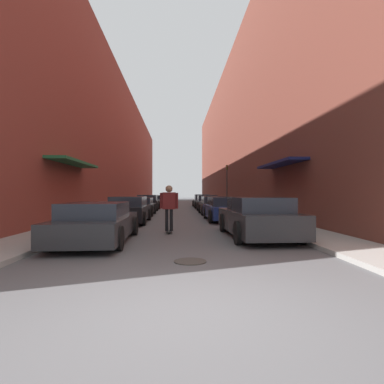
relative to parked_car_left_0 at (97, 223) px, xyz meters
name	(u,v)px	position (x,y,z in m)	size (l,w,h in m)	color
ground	(178,209)	(2.47, 18.96, -0.59)	(133.73, 133.73, 0.00)	#515154
curb_strip_left	(138,205)	(-1.97, 25.04, -0.53)	(1.80, 60.78, 0.12)	gray
curb_strip_right	(217,205)	(6.92, 25.04, -0.53)	(1.80, 60.78, 0.12)	gray
building_row_left	(113,149)	(-4.87, 25.04, 5.86)	(4.90, 60.78, 12.90)	brown
building_row_right	(242,137)	(9.82, 25.04, 7.34)	(4.90, 60.78, 15.86)	brown
parked_car_left_0	(97,223)	(0.00, 0.00, 0.00)	(1.97, 4.66, 1.19)	#232326
parked_car_left_1	(129,210)	(0.02, 5.82, 0.04)	(1.88, 4.29, 1.30)	black
parked_car_left_2	(140,206)	(-0.07, 10.93, -0.01)	(1.90, 4.26, 1.16)	black
parked_car_left_3	(148,203)	(-0.13, 16.94, 0.06)	(1.91, 4.67, 1.31)	black
parked_car_left_4	(154,201)	(-0.01, 22.15, 0.02)	(2.09, 4.17, 1.23)	gray
parked_car_left_5	(157,200)	(-0.01, 27.36, 0.01)	(2.03, 4.73, 1.22)	black
parked_car_right_0	(257,218)	(5.02, 0.71, 0.07)	(1.99, 4.54, 1.33)	#232326
parked_car_right_1	(226,209)	(4.96, 6.66, 0.03)	(2.07, 4.26, 1.26)	navy
parked_car_right_2	(213,206)	(4.89, 11.55, 0.02)	(1.85, 3.96, 1.24)	#232326
parked_car_right_3	(207,203)	(5.02, 17.14, 0.04)	(1.96, 4.50, 1.29)	black
parked_car_right_4	(202,201)	(5.00, 22.24, 0.05)	(1.85, 4.41, 1.33)	gray
skateboarder	(169,204)	(2.08, 1.97, 0.50)	(0.67, 0.78, 1.76)	black
manhole_cover	(190,261)	(2.66, -2.65, -0.58)	(0.70, 0.70, 0.02)	#332D28
traffic_light	(227,182)	(7.08, 18.85, 1.96)	(0.16, 0.22, 3.99)	#2D2D2D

